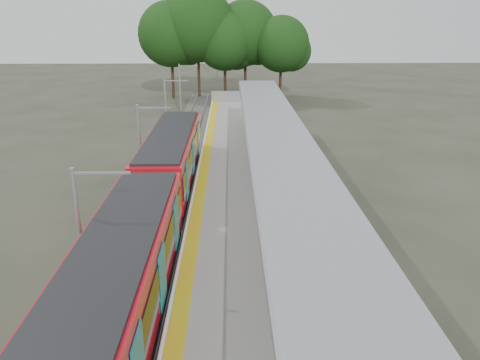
{
  "coord_description": "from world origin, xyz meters",
  "views": [
    {
      "loc": [
        -0.83,
        -8.37,
        10.36
      ],
      "look_at": [
        -0.36,
        14.37,
        2.3
      ],
      "focal_mm": 35.0,
      "sensor_mm": 36.0,
      "label": 1
    }
  ],
  "objects_px": {
    "bench_mid": "(281,150)",
    "info_pillar_near": "(278,233)",
    "bench_far": "(265,116)",
    "info_pillar_far": "(269,144)",
    "train": "(154,200)",
    "litter_bin": "(255,170)"
  },
  "relations": [
    {
      "from": "bench_mid",
      "to": "info_pillar_near",
      "type": "height_order",
      "value": "info_pillar_near"
    },
    {
      "from": "bench_far",
      "to": "info_pillar_far",
      "type": "bearing_deg",
      "value": -71.68
    },
    {
      "from": "train",
      "to": "info_pillar_near",
      "type": "height_order",
      "value": "train"
    },
    {
      "from": "bench_far",
      "to": "info_pillar_near",
      "type": "xyz_separation_m",
      "value": [
        -1.23,
        -24.96,
        0.27
      ]
    },
    {
      "from": "info_pillar_near",
      "to": "litter_bin",
      "type": "relative_size",
      "value": 2.02
    },
    {
      "from": "info_pillar_far",
      "to": "info_pillar_near",
      "type": "bearing_deg",
      "value": -83.85
    },
    {
      "from": "info_pillar_near",
      "to": "train",
      "type": "bearing_deg",
      "value": 174.35
    },
    {
      "from": "bench_mid",
      "to": "litter_bin",
      "type": "height_order",
      "value": "bench_mid"
    },
    {
      "from": "info_pillar_near",
      "to": "litter_bin",
      "type": "bearing_deg",
      "value": 117.5
    },
    {
      "from": "info_pillar_near",
      "to": "litter_bin",
      "type": "xyz_separation_m",
      "value": [
        -0.47,
        9.43,
        -0.36
      ]
    },
    {
      "from": "info_pillar_far",
      "to": "bench_mid",
      "type": "bearing_deg",
      "value": -39.11
    },
    {
      "from": "bench_far",
      "to": "info_pillar_far",
      "type": "height_order",
      "value": "info_pillar_far"
    },
    {
      "from": "bench_mid",
      "to": "litter_bin",
      "type": "xyz_separation_m",
      "value": [
        -1.95,
        -3.95,
        -0.1
      ]
    },
    {
      "from": "info_pillar_near",
      "to": "litter_bin",
      "type": "distance_m",
      "value": 9.45
    },
    {
      "from": "train",
      "to": "info_pillar_far",
      "type": "distance_m",
      "value": 12.64
    },
    {
      "from": "bench_mid",
      "to": "bench_far",
      "type": "xyz_separation_m",
      "value": [
        -0.25,
        11.58,
        -0.01
      ]
    },
    {
      "from": "train",
      "to": "litter_bin",
      "type": "bearing_deg",
      "value": 50.0
    },
    {
      "from": "litter_bin",
      "to": "info_pillar_far",
      "type": "bearing_deg",
      "value": 75.8
    },
    {
      "from": "train",
      "to": "info_pillar_near",
      "type": "bearing_deg",
      "value": -30.32
    },
    {
      "from": "info_pillar_far",
      "to": "litter_bin",
      "type": "xyz_separation_m",
      "value": [
        -1.21,
        -4.78,
        -0.33
      ]
    },
    {
      "from": "info_pillar_near",
      "to": "info_pillar_far",
      "type": "bearing_deg",
      "value": 111.67
    },
    {
      "from": "info_pillar_near",
      "to": "info_pillar_far",
      "type": "distance_m",
      "value": 14.23
    }
  ]
}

